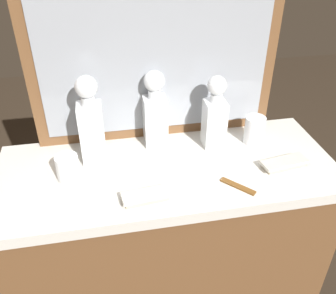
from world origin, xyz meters
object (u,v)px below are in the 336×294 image
object	(u,v)px
crystal_decanter_rear	(155,115)
tortoiseshell_comb	(238,186)
crystal_decanter_far_left	(214,119)
silver_brush_front	(284,163)
crystal_tumbler_far_right	(68,169)
crystal_decanter_far_right	(92,128)
crystal_tumbler_far_left	(254,131)
silver_brush_rear	(146,196)

from	to	relation	value
crystal_decanter_rear	tortoiseshell_comb	bearing A→B (deg)	-55.46
crystal_decanter_far_left	tortoiseshell_comb	size ratio (longest dim) A/B	2.62
silver_brush_front	crystal_tumbler_far_right	bearing A→B (deg)	174.35
crystal_decanter_far_right	crystal_tumbler_far_right	distance (m)	0.15
silver_brush_front	crystal_tumbler_far_left	bearing A→B (deg)	104.91
silver_brush_front	silver_brush_rear	size ratio (longest dim) A/B	1.11
crystal_tumbler_far_left	silver_brush_rear	world-z (taller)	crystal_tumbler_far_left
crystal_decanter_far_right	silver_brush_rear	bearing A→B (deg)	-59.40
crystal_decanter_rear	crystal_decanter_far_right	world-z (taller)	crystal_decanter_far_right
silver_brush_rear	crystal_tumbler_far_left	bearing A→B (deg)	29.21
silver_brush_rear	tortoiseshell_comb	xyz separation A→B (m)	(0.29, 0.00, -0.01)
crystal_decanter_far_right	silver_brush_front	world-z (taller)	crystal_decanter_far_right
tortoiseshell_comb	crystal_decanter_rear	bearing A→B (deg)	124.54
crystal_decanter_rear	crystal_tumbler_far_right	xyz separation A→B (m)	(-0.31, -0.16, -0.07)
tortoiseshell_comb	crystal_tumbler_far_right	bearing A→B (deg)	164.52
crystal_decanter_far_right	crystal_tumbler_far_left	world-z (taller)	crystal_decanter_far_right
crystal_decanter_far_left	silver_brush_front	bearing A→B (deg)	-41.94
crystal_decanter_far_left	silver_brush_rear	distance (m)	0.39
crystal_decanter_far_left	silver_brush_rear	bearing A→B (deg)	-138.08
crystal_decanter_far_right	silver_brush_rear	world-z (taller)	crystal_decanter_far_right
silver_brush_rear	tortoiseshell_comb	bearing A→B (deg)	0.81
silver_brush_rear	crystal_decanter_rear	bearing A→B (deg)	75.59
silver_brush_rear	tortoiseshell_comb	world-z (taller)	silver_brush_rear
crystal_decanter_far_right	tortoiseshell_comb	world-z (taller)	crystal_decanter_far_right
crystal_decanter_far_left	crystal_tumbler_far_right	size ratio (longest dim) A/B	3.15
crystal_tumbler_far_right	silver_brush_front	size ratio (longest dim) A/B	0.51
crystal_tumbler_far_left	silver_brush_rear	xyz separation A→B (m)	(-0.43, -0.24, -0.03)
crystal_decanter_rear	silver_brush_front	distance (m)	0.47
crystal_decanter_rear	crystal_tumbler_far_left	size ratio (longest dim) A/B	2.74
crystal_decanter_far_right	crystal_tumbler_far_left	xyz separation A→B (m)	(0.57, 0.00, -0.08)
crystal_decanter_rear	crystal_decanter_far_right	distance (m)	0.23
silver_brush_front	tortoiseshell_comb	world-z (taller)	silver_brush_front
crystal_tumbler_far_left	crystal_tumbler_far_right	distance (m)	0.67
crystal_decanter_far_left	crystal_decanter_far_right	distance (m)	0.42
crystal_decanter_far_left	crystal_decanter_rear	size ratio (longest dim) A/B	0.96
crystal_decanter_far_left	tortoiseshell_comb	world-z (taller)	crystal_decanter_far_left
crystal_tumbler_far_right	silver_brush_front	xyz separation A→B (m)	(0.70, -0.07, -0.03)
crystal_decanter_far_left	silver_brush_rear	world-z (taller)	crystal_decanter_far_left
crystal_decanter_far_right	silver_brush_front	bearing A→B (deg)	-14.73
crystal_tumbler_far_right	silver_brush_front	bearing A→B (deg)	-5.65
crystal_tumbler_far_left	silver_brush_front	bearing A→B (deg)	-75.09
silver_brush_front	silver_brush_rear	xyz separation A→B (m)	(-0.48, -0.08, -0.00)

